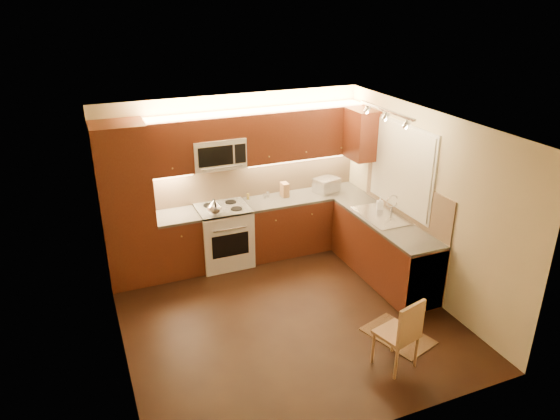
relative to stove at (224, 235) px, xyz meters
name	(u,v)px	position (x,y,z in m)	size (l,w,h in m)	color
floor	(286,316)	(0.30, -1.68, -0.46)	(4.00, 4.00, 0.01)	black
ceiling	(286,126)	(0.30, -1.68, 2.04)	(4.00, 4.00, 0.01)	beige
wall_back	(235,177)	(0.30, 0.32, 0.79)	(4.00, 0.01, 2.50)	#C8B992
wall_front	(377,320)	(0.30, -3.67, 0.79)	(4.00, 0.01, 2.50)	#C8B992
wall_left	(112,260)	(-1.70, -1.68, 0.79)	(0.01, 4.00, 2.50)	#C8B992
wall_right	(424,204)	(2.30, -1.68, 0.79)	(0.01, 4.00, 2.50)	#C8B992
pantry	(126,206)	(-1.35, 0.02, 0.69)	(0.70, 0.60, 2.30)	#47190F
base_cab_back_left	(178,244)	(-0.69, 0.02, -0.03)	(0.62, 0.60, 0.86)	#47190F
counter_back_left	(176,216)	(-0.69, 0.02, 0.42)	(0.62, 0.60, 0.04)	#383633
base_cab_back_right	(304,222)	(1.34, 0.02, -0.03)	(1.92, 0.60, 0.86)	#47190F
counter_back_right	(304,196)	(1.34, 0.02, 0.42)	(1.92, 0.60, 0.04)	#383633
base_cab_right	(384,250)	(2.00, -1.28, -0.03)	(0.60, 2.00, 0.86)	#47190F
counter_right	(386,222)	(2.00, -1.28, 0.42)	(0.60, 2.00, 0.04)	#383633
dishwasher	(413,273)	(2.00, -1.98, -0.03)	(0.58, 0.60, 0.84)	silver
backsplash_back	(256,177)	(0.65, 0.31, 0.74)	(3.30, 0.02, 0.60)	tan
backsplash_right	(406,197)	(2.29, -1.28, 0.74)	(0.02, 2.00, 0.60)	tan
upper_cab_back_left	(168,147)	(-0.69, 0.15, 1.42)	(0.62, 0.35, 0.75)	#47190F
upper_cab_back_right	(302,133)	(1.34, 0.15, 1.42)	(1.92, 0.35, 0.75)	#47190F
upper_cab_bridge	(216,127)	(0.00, 0.15, 1.63)	(0.76, 0.35, 0.31)	#47190F
upper_cab_right_corner	(362,134)	(2.12, -0.28, 1.42)	(0.35, 0.50, 0.75)	#47190F
stove	(224,235)	(0.00, 0.00, 0.00)	(0.76, 0.65, 0.92)	silver
microwave	(217,153)	(0.00, 0.14, 1.26)	(0.76, 0.38, 0.44)	silver
window_frame	(402,167)	(2.29, -1.12, 1.14)	(0.03, 1.44, 1.24)	silver
window_blinds	(401,167)	(2.27, -1.12, 1.14)	(0.02, 1.36, 1.16)	silver
sink	(381,211)	(2.00, -1.12, 0.52)	(0.52, 0.86, 0.15)	silver
faucet	(392,205)	(2.18, -1.12, 0.59)	(0.20, 0.04, 0.30)	silver
track_light_bar	(386,110)	(1.85, -1.27, 2.00)	(0.04, 1.20, 0.03)	silver
kettle	(214,207)	(-0.18, -0.22, 0.58)	(0.21, 0.21, 0.25)	silver
toaster_oven	(326,185)	(1.73, 0.04, 0.55)	(0.37, 0.28, 0.22)	silver
knife_block	(285,190)	(1.04, 0.11, 0.55)	(0.10, 0.16, 0.22)	#AD854E
spice_jar_a	(264,196)	(0.71, 0.14, 0.48)	(0.04, 0.04, 0.09)	silver
spice_jar_b	(248,196)	(0.47, 0.20, 0.49)	(0.04, 0.04, 0.10)	olive
spice_jar_c	(268,194)	(0.78, 0.17, 0.49)	(0.05, 0.05, 0.10)	silver
spice_jar_d	(268,194)	(0.78, 0.18, 0.49)	(0.04, 0.04, 0.10)	#A58231
soap_bottle	(380,203)	(2.12, -0.91, 0.54)	(0.09, 0.09, 0.20)	white
rug	(398,336)	(1.40, -2.58, -0.45)	(0.53, 0.80, 0.01)	black
dining_chair	(396,332)	(1.06, -2.98, -0.02)	(0.39, 0.39, 0.88)	#AD854E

